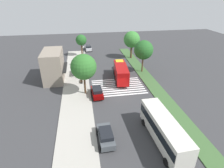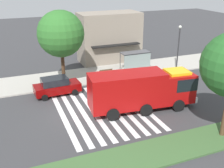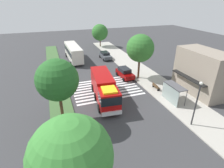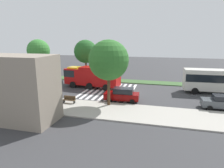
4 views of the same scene
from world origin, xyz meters
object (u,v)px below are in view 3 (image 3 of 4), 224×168
Objects in this scene: fire_truck at (104,88)px; median_tree_west at (71,157)px; bus_stop_shelter at (173,90)px; sidewalk_tree_west at (140,48)px; bench_near_shelter at (156,86)px; street_lamp at (197,100)px; parked_car_mid at (125,73)px; sidewalk_tree_far_west at (100,32)px; median_tree_far_west at (57,80)px; parked_car_west at (105,55)px; transit_bus at (73,52)px.

median_tree_west reaches higher than fire_truck.
bus_stop_shelter is (3.65, 8.86, -0.11)m from fire_truck.
sidewalk_tree_west is 24.25m from median_tree_west.
bench_near_shelter is at bearing -179.74° from bus_stop_shelter.
bench_near_shelter is 0.29× the size of street_lamp.
sidewalk_tree_west is (1.24, 2.20, 4.74)m from parked_car_mid.
fire_truck is 15.77m from median_tree_west.
fire_truck is 9.58m from bus_stop_shelter.
sidewalk_tree_far_west is at bearing -179.00° from bus_stop_shelter.
sidewalk_tree_west reaches higher than median_tree_far_west.
fire_truck reaches higher than bench_near_shelter.
parked_car_west is 18.64m from bench_near_shelter.
transit_bus is at bearing 172.03° from median_tree_west.
bench_near_shelter is 0.20× the size of median_tree_west.
parked_car_west is 35.36m from median_tree_west.
sidewalk_tree_west reaches higher than sidewalk_tree_far_west.
parked_car_mid is at bearing -164.78° from bus_stop_shelter.
street_lamp is 0.70× the size of median_tree_west.
median_tree_west reaches higher than parked_car_mid.
transit_bus is at bearing -156.66° from bus_stop_shelter.
parked_car_mid is 16.51m from median_tree_far_west.
sidewalk_tree_far_west is 25.48m from sidewalk_tree_west.
sidewalk_tree_west is at bearing -0.00° from sidewalk_tree_far_west.
sidewalk_tree_far_west is (-39.73, 0.40, 0.89)m from street_lamp.
bench_near_shelter is at bearing 98.20° from fire_truck.
bench_near_shelter is 0.24× the size of sidewalk_tree_far_west.
transit_bus is 34.70m from median_tree_west.
sidewalk_tree_west is 1.01× the size of median_tree_west.
street_lamp is 0.71× the size of median_tree_far_west.
parked_car_mid is at bearing 143.64° from fire_truck.
fire_truck is at bearing -19.48° from parked_car_west.
transit_bus reaches higher than bench_near_shelter.
transit_bus is at bearing -146.71° from sidewalk_tree_west.
street_lamp is 0.84× the size of sidewalk_tree_far_west.
sidewalk_tree_west is at bearing 129.22° from fire_truck.
parked_car_mid is 24.54m from sidewalk_tree_far_west.
sidewalk_tree_far_west reaches higher than bench_near_shelter.
street_lamp reaches higher than fire_truck.
sidewalk_tree_west is at bearing -148.84° from transit_bus.
street_lamp is (15.53, 1.80, 2.51)m from parked_car_mid.
sidewalk_tree_far_west reaches higher than bus_stop_shelter.
median_tree_far_west is (-0.29, -15.06, 3.74)m from bus_stop_shelter.
bus_stop_shelter is at bearing -158.79° from transit_bus.
bench_near_shelter is at bearing 6.98° from parked_car_west.
transit_bus is (-20.15, -1.41, 0.15)m from fire_truck.
transit_bus is at bearing 168.49° from median_tree_far_west.
bench_near_shelter is (18.43, 2.78, -0.29)m from parked_car_west.
sidewalk_tree_west is at bearing 178.40° from street_lamp.
fire_truck is at bearing -14.98° from sidewalk_tree_far_west.
transit_bus reaches higher than parked_car_west.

